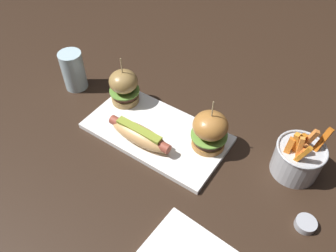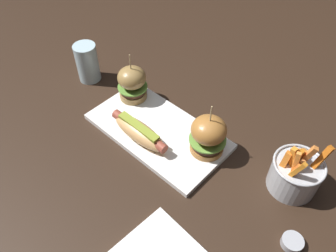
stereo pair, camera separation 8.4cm
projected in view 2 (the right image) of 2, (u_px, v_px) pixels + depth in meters
name	position (u px, v px, depth m)	size (l,w,h in m)	color
ground_plane	(158.00, 133.00, 0.90)	(3.00, 3.00, 0.00)	black
platter_main	(158.00, 131.00, 0.90)	(0.37, 0.20, 0.01)	white
hot_dog	(139.00, 131.00, 0.85)	(0.18, 0.05, 0.05)	tan
slider_left	(132.00, 83.00, 0.94)	(0.08, 0.08, 0.15)	olive
slider_right	(208.00, 135.00, 0.81)	(0.09, 0.09, 0.15)	#AD7033
fries_bucket	(295.00, 174.00, 0.75)	(0.12, 0.12, 0.14)	#B7BABF
sauce_ramekin	(292.00, 242.00, 0.68)	(0.04, 0.04, 0.02)	#A8AAB2
water_glass	(87.00, 63.00, 1.01)	(0.07, 0.07, 0.12)	silver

